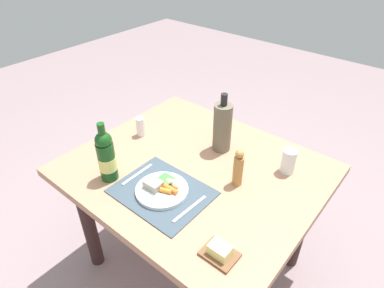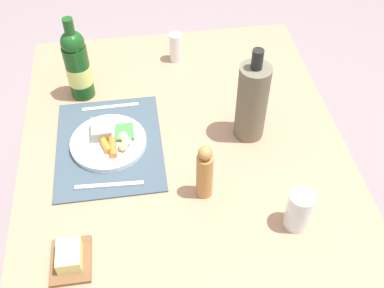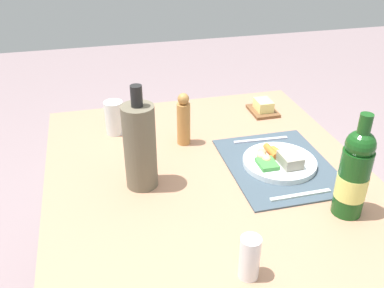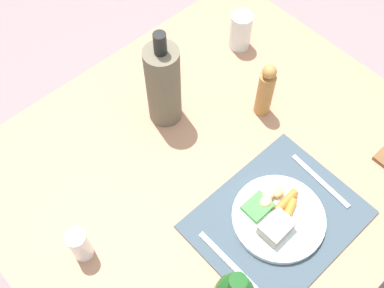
{
  "view_description": "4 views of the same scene",
  "coord_description": "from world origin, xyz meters",
  "px_view_note": "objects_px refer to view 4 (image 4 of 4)",
  "views": [
    {
      "loc": [
        0.79,
        -0.97,
        1.78
      ],
      "look_at": [
        -0.1,
        0.1,
        0.79
      ],
      "focal_mm": 30.87,
      "sensor_mm": 36.0,
      "label": 1
    },
    {
      "loc": [
        1.0,
        -0.11,
        1.81
      ],
      "look_at": [
        0.06,
        0.02,
        0.78
      ],
      "focal_mm": 43.16,
      "sensor_mm": 36.0,
      "label": 2
    },
    {
      "loc": [
        -1.06,
        0.32,
        1.49
      ],
      "look_at": [
        0.01,
        0.06,
        0.86
      ],
      "focal_mm": 39.92,
      "sensor_mm": 36.0,
      "label": 3
    },
    {
      "loc": [
        -0.47,
        -0.42,
        1.85
      ],
      "look_at": [
        -0.04,
        0.05,
        0.82
      ],
      "focal_mm": 43.54,
      "sensor_mm": 36.0,
      "label": 4
    }
  ],
  "objects_px": {
    "dining_table": "(213,181)",
    "knife": "(320,181)",
    "dinner_plate": "(276,218)",
    "fork": "(228,261)",
    "pepper_mill": "(265,91)",
    "water_tumbler": "(240,33)",
    "salt_shaker": "(80,245)",
    "cooler_bottle": "(163,85)"
  },
  "relations": [
    {
      "from": "dining_table",
      "to": "dinner_plate",
      "type": "relative_size",
      "value": 5.0
    },
    {
      "from": "pepper_mill",
      "to": "water_tumbler",
      "type": "relative_size",
      "value": 1.54
    },
    {
      "from": "salt_shaker",
      "to": "water_tumbler",
      "type": "xyz_separation_m",
      "value": [
        0.77,
        0.23,
        -0.0
      ]
    },
    {
      "from": "fork",
      "to": "knife",
      "type": "distance_m",
      "value": 0.33
    },
    {
      "from": "dinner_plate",
      "to": "fork",
      "type": "bearing_deg",
      "value": 177.68
    },
    {
      "from": "dinner_plate",
      "to": "salt_shaker",
      "type": "bearing_deg",
      "value": 147.61
    },
    {
      "from": "dinner_plate",
      "to": "pepper_mill",
      "type": "distance_m",
      "value": 0.35
    },
    {
      "from": "dining_table",
      "to": "dinner_plate",
      "type": "bearing_deg",
      "value": -91.35
    },
    {
      "from": "water_tumbler",
      "to": "knife",
      "type": "bearing_deg",
      "value": -111.7
    },
    {
      "from": "knife",
      "to": "water_tumbler",
      "type": "height_order",
      "value": "water_tumbler"
    },
    {
      "from": "dinner_plate",
      "to": "knife",
      "type": "height_order",
      "value": "dinner_plate"
    },
    {
      "from": "pepper_mill",
      "to": "knife",
      "type": "bearing_deg",
      "value": -102.56
    },
    {
      "from": "fork",
      "to": "water_tumbler",
      "type": "distance_m",
      "value": 0.72
    },
    {
      "from": "dinner_plate",
      "to": "cooler_bottle",
      "type": "relative_size",
      "value": 0.74
    },
    {
      "from": "dinner_plate",
      "to": "cooler_bottle",
      "type": "height_order",
      "value": "cooler_bottle"
    },
    {
      "from": "fork",
      "to": "knife",
      "type": "height_order",
      "value": "same"
    },
    {
      "from": "salt_shaker",
      "to": "cooler_bottle",
      "type": "relative_size",
      "value": 0.35
    },
    {
      "from": "fork",
      "to": "cooler_bottle",
      "type": "relative_size",
      "value": 0.59
    },
    {
      "from": "cooler_bottle",
      "to": "water_tumbler",
      "type": "xyz_separation_m",
      "value": [
        0.35,
        0.05,
        -0.08
      ]
    },
    {
      "from": "pepper_mill",
      "to": "dinner_plate",
      "type": "bearing_deg",
      "value": -131.11
    },
    {
      "from": "knife",
      "to": "water_tumbler",
      "type": "relative_size",
      "value": 1.6
    },
    {
      "from": "dining_table",
      "to": "fork",
      "type": "relative_size",
      "value": 6.25
    },
    {
      "from": "dinner_plate",
      "to": "fork",
      "type": "relative_size",
      "value": 1.25
    },
    {
      "from": "pepper_mill",
      "to": "fork",
      "type": "bearing_deg",
      "value": -147.01
    },
    {
      "from": "dining_table",
      "to": "cooler_bottle",
      "type": "height_order",
      "value": "cooler_bottle"
    },
    {
      "from": "fork",
      "to": "cooler_bottle",
      "type": "height_order",
      "value": "cooler_bottle"
    },
    {
      "from": "dinner_plate",
      "to": "fork",
      "type": "height_order",
      "value": "dinner_plate"
    },
    {
      "from": "dinner_plate",
      "to": "cooler_bottle",
      "type": "bearing_deg",
      "value": 88.41
    },
    {
      "from": "dinner_plate",
      "to": "water_tumbler",
      "type": "xyz_separation_m",
      "value": [
        0.36,
        0.49,
        0.03
      ]
    },
    {
      "from": "salt_shaker",
      "to": "cooler_bottle",
      "type": "height_order",
      "value": "cooler_bottle"
    },
    {
      "from": "knife",
      "to": "salt_shaker",
      "type": "relative_size",
      "value": 1.79
    },
    {
      "from": "dining_table",
      "to": "water_tumbler",
      "type": "relative_size",
      "value": 9.55
    },
    {
      "from": "dinner_plate",
      "to": "knife",
      "type": "bearing_deg",
      "value": -1.8
    },
    {
      "from": "fork",
      "to": "water_tumbler",
      "type": "xyz_separation_m",
      "value": [
        0.53,
        0.48,
        0.05
      ]
    },
    {
      "from": "dining_table",
      "to": "knife",
      "type": "distance_m",
      "value": 0.31
    },
    {
      "from": "knife",
      "to": "water_tumbler",
      "type": "distance_m",
      "value": 0.53
    },
    {
      "from": "pepper_mill",
      "to": "dining_table",
      "type": "bearing_deg",
      "value": -171.4
    },
    {
      "from": "knife",
      "to": "pepper_mill",
      "type": "distance_m",
      "value": 0.28
    },
    {
      "from": "salt_shaker",
      "to": "fork",
      "type": "bearing_deg",
      "value": -46.05
    },
    {
      "from": "fork",
      "to": "dining_table",
      "type": "bearing_deg",
      "value": 51.89
    },
    {
      "from": "dinner_plate",
      "to": "knife",
      "type": "distance_m",
      "value": 0.17
    },
    {
      "from": "water_tumbler",
      "to": "dining_table",
      "type": "bearing_deg",
      "value": -144.1
    }
  ]
}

